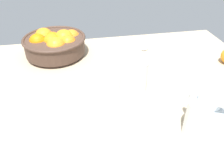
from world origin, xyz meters
TOP-DOWN VIEW (x-y plane):
  - ground_plane at (0.00, 0.00)cm, footprint 124.49×105.39cm
  - fruit_bowl at (-17.18, 38.83)cm, footprint 26.60×26.60cm
  - juice_pitcher at (22.18, -15.90)cm, footprint 9.83×14.21cm
  - juice_glass at (9.37, 7.91)cm, footprint 9.31×9.31cm
  - spoon at (25.73, 37.83)cm, footprint 15.33×8.98cm

SIDE VIEW (x-z plane):
  - ground_plane at x=0.00cm, z-range -3.00..0.00cm
  - spoon at x=25.73cm, z-range -0.07..0.93cm
  - juice_glass at x=9.37cm, z-range -0.78..10.56cm
  - fruit_bowl at x=-17.18cm, z-range -0.19..10.52cm
  - juice_pitcher at x=22.18cm, z-range -2.22..13.03cm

